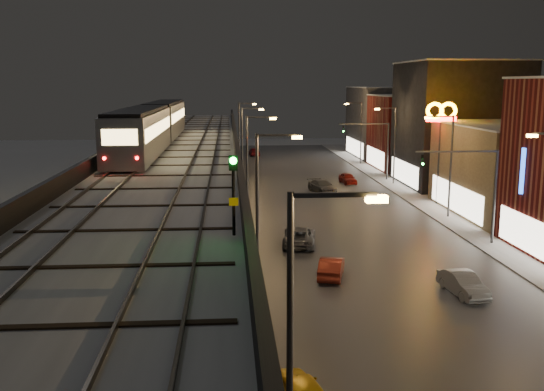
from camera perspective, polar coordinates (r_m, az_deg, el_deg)
name	(u,v)px	position (r m, az deg, el deg)	size (l,w,h in m)	color
road_surface	(334,210)	(56.97, 5.82, -1.35)	(17.00, 120.00, 0.06)	#46474D
sidewalk_right	(438,208)	(59.49, 15.36, -1.13)	(4.00, 120.00, 0.14)	#9FA1A8
under_viaduct_pavement	(189,212)	(56.25, -7.86, -1.55)	(11.00, 120.00, 0.06)	#9FA1A8
elevated_viaduct	(185,156)	(52.24, -8.23, 3.73)	(9.00, 100.00, 6.30)	black
viaduct_trackbed	(184,147)	(52.28, -8.25, 4.59)	(8.40, 100.00, 0.32)	#B2B7C1
viaduct_parapet_streetside	(235,141)	(52.13, -3.46, 5.17)	(0.30, 100.00, 1.10)	black
viaduct_parapet_far	(133,141)	(52.75, -12.99, 4.99)	(0.30, 100.00, 1.10)	black
building_c	(523,170)	(58.65, 22.51, 2.26)	(12.20, 15.20, 8.16)	brown
building_d	(458,124)	(72.94, 17.08, 6.43)	(12.20, 13.20, 14.16)	black
building_e	(419,132)	(86.26, 13.67, 5.82)	(12.20, 12.20, 10.16)	maroon
building_f	(392,122)	(99.62, 11.24, 6.79)	(12.20, 16.20, 11.16)	#3D3D40
streetlight_left_0	(300,332)	(16.34, 2.68, -12.72)	(2.57, 0.28, 9.00)	#38383A
streetlight_left_1	(262,201)	(33.58, -0.94, -0.56)	(2.57, 0.28, 9.00)	#38383A
streetlight_left_2	(250,161)	(51.34, -2.06, 3.29)	(2.57, 0.28, 9.00)	#38383A
streetlight_right_2	(448,159)	(54.71, 16.23, 3.32)	(2.56, 0.28, 9.00)	#38383A
streetlight_left_3	(244,141)	(69.23, -2.61, 5.15)	(2.57, 0.28, 9.00)	#38383A
streetlight_right_3	(393,140)	(71.76, 11.28, 5.15)	(2.56, 0.28, 9.00)	#38383A
streetlight_left_4	(241,129)	(87.16, -2.93, 6.25)	(2.57, 0.28, 9.00)	#38383A
streetlight_right_4	(359,129)	(89.18, 8.22, 6.25)	(2.56, 0.28, 9.00)	#38383A
traffic_light_rig_a	(480,184)	(46.20, 18.98, 0.99)	(6.10, 0.34, 7.00)	#38383A
traffic_light_rig_b	(378,144)	(74.49, 9.99, 4.81)	(6.10, 0.34, 7.00)	#38383A
subway_train	(155,124)	(52.71, -11.00, 6.60)	(2.78, 33.80, 3.31)	gray
rail_signal	(233,179)	(20.10, -3.65, 1.54)	(0.32, 0.41, 2.73)	black
car_near_white	(331,268)	(37.21, 5.61, -6.80)	(1.36, 3.89, 1.28)	maroon
car_mid_silver	(299,237)	(44.17, 2.58, -3.94)	(2.23, 4.84, 1.35)	slate
car_far_white	(254,152)	(99.08, -1.68, 4.12)	(1.59, 3.96, 1.35)	maroon
car_onc_silver	(463,285)	(35.66, 17.54, -8.02)	(1.36, 3.91, 1.29)	gray
car_onc_white	(322,187)	(65.74, 4.75, 0.82)	(1.84, 4.54, 1.32)	#5B5C5E
car_onc_red	(348,179)	(71.83, 7.14, 1.57)	(1.47, 3.67, 1.25)	maroon
sign_mcdonalds	(441,122)	(60.30, 15.62, 6.69)	(2.96, 0.75, 9.94)	#38383A
sign_carwash	(531,180)	(45.33, 23.18, 1.31)	(1.41, 0.35, 7.33)	#38383A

